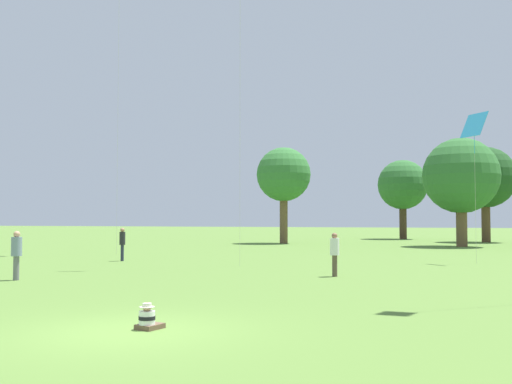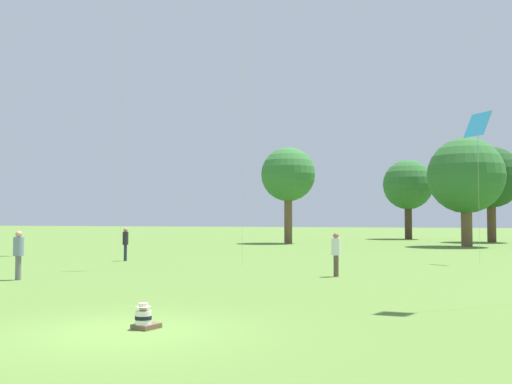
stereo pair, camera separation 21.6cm
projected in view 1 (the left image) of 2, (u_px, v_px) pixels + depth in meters
The scene contains 10 objects.
ground_plane at pixel (129, 332), 11.68m from camera, with size 300.00×300.00×0.00m, color #567A33.
seated_toddler at pixel (148, 319), 11.94m from camera, with size 0.50×0.57×0.53m.
person_standing_0 at pixel (335, 251), 22.93m from camera, with size 0.48×0.48×1.67m.
person_standing_1 at pixel (16, 251), 21.55m from camera, with size 0.51×0.51×1.77m.
person_standing_3 at pixel (122, 241), 31.42m from camera, with size 0.42×0.42×1.74m.
kite_5 at pixel (474, 127), 30.00m from camera, with size 1.38×1.42×7.55m.
distant_tree_0 at pixel (485, 178), 57.12m from camera, with size 5.81×5.81×9.09m.
distant_tree_1 at pixel (461, 176), 47.93m from camera, with size 6.06×6.06×8.73m.
distant_tree_2 at pixel (284, 175), 54.55m from camera, with size 4.93×4.93×8.75m.
distant_tree_3 at pixel (403, 185), 66.23m from camera, with size 5.48×5.48×8.76m.
Camera 1 is at (6.20, -10.33, 2.20)m, focal length 42.00 mm.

